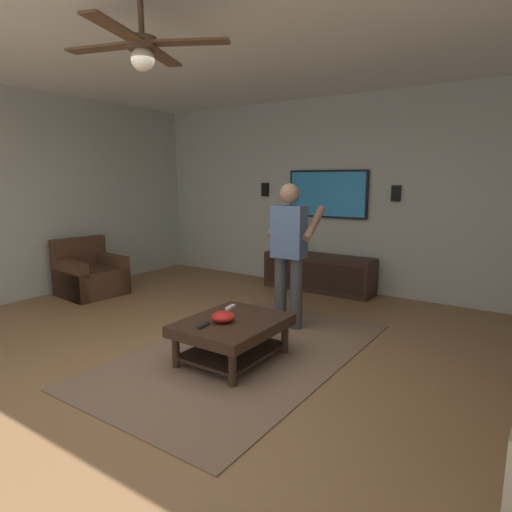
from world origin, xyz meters
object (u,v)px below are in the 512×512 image
at_px(armchair, 90,276).
at_px(person_standing, 290,247).
at_px(ceiling_fan, 142,48).
at_px(tv, 327,194).
at_px(wall_speaker_left, 396,193).
at_px(wall_speaker_right, 265,190).
at_px(remote_white, 231,307).
at_px(remote_black, 203,326).
at_px(bowl, 223,317).
at_px(media_console, 318,273).
at_px(vase_round, 292,245).
at_px(coffee_table, 232,331).

xyz_separation_m(armchair, person_standing, (0.40, -3.16, 0.65)).
bearing_deg(ceiling_fan, tv, 6.45).
xyz_separation_m(wall_speaker_left, wall_speaker_right, (0.00, 2.18, 0.02)).
distance_m(person_standing, remote_white, 1.00).
distance_m(tv, remote_black, 3.55).
bearing_deg(bowl, remote_white, 28.66).
bearing_deg(wall_speaker_left, ceiling_fan, 171.58).
bearing_deg(media_console, vase_round, -89.75).
bearing_deg(vase_round, tv, -62.82).
xyz_separation_m(person_standing, wall_speaker_right, (1.96, 1.61, 0.58)).
bearing_deg(ceiling_fan, remote_black, 3.23).
bearing_deg(coffee_table, vase_round, 19.18).
relative_size(media_console, tv, 1.33).
xyz_separation_m(media_console, remote_black, (-3.12, -0.41, 0.14)).
relative_size(bowl, remote_white, 1.42).
bearing_deg(coffee_table, ceiling_fan, 176.07).
distance_m(vase_round, wall_speaker_left, 1.74).
distance_m(coffee_table, vase_round, 3.01).
xyz_separation_m(wall_speaker_right, ceiling_fan, (-3.97, -1.59, 1.06)).
relative_size(media_console, person_standing, 1.04).
height_order(remote_white, vase_round, vase_round).
bearing_deg(wall_speaker_left, bowl, 169.90).
distance_m(bowl, wall_speaker_left, 3.38).
distance_m(wall_speaker_right, ceiling_fan, 4.40).
relative_size(bowl, remote_black, 1.42).
bearing_deg(coffee_table, wall_speaker_left, -9.70).
height_order(bowl, remote_white, bowl).
relative_size(tv, wall_speaker_right, 5.81).
relative_size(person_standing, remote_black, 10.93).
bearing_deg(bowl, coffee_table, -23.24).
distance_m(armchair, remote_white, 2.99).
bearing_deg(ceiling_fan, bowl, -1.71).
xyz_separation_m(coffee_table, media_console, (2.82, 0.51, -0.02)).
xyz_separation_m(media_console, wall_speaker_left, (0.25, -1.03, 1.21)).
bearing_deg(bowl, remote_black, 164.84).
bearing_deg(media_console, person_standing, 15.31).
xyz_separation_m(media_console, vase_round, (-0.00, 0.47, 0.39)).
relative_size(armchair, remote_white, 5.89).
bearing_deg(tv, vase_round, -62.82).
distance_m(remote_white, ceiling_fan, 2.46).
bearing_deg(bowl, armchair, 75.66).
xyz_separation_m(tv, person_standing, (-1.95, -0.47, -0.53)).
height_order(vase_round, ceiling_fan, ceiling_fan).
height_order(bowl, remote_black, bowl).
xyz_separation_m(tv, bowl, (-3.15, -0.47, -1.01)).
height_order(remote_white, remote_black, same).
relative_size(armchair, vase_round, 4.02).
bearing_deg(coffee_table, remote_black, 162.41).
distance_m(coffee_table, bowl, 0.18).
distance_m(tv, bowl, 3.34).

